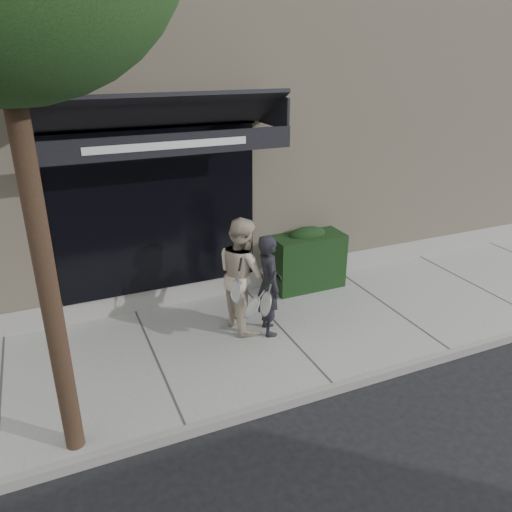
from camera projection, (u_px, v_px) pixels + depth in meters
name	position (u px, v px, depth m)	size (l,w,h in m)	color
ground	(282.00, 336.00, 7.87)	(80.00, 80.00, 0.00)	black
sidewalk	(282.00, 332.00, 7.85)	(20.00, 3.00, 0.12)	gray
curb	(334.00, 389.00, 6.53)	(20.00, 0.10, 0.14)	gray
building_facade	(185.00, 120.00, 11.01)	(14.30, 8.04, 5.64)	#BCAB8F
hedge	(306.00, 258.00, 9.08)	(1.30, 0.70, 1.14)	black
pedestrian_front	(269.00, 285.00, 7.47)	(0.75, 0.77, 1.59)	black
pedestrian_back	(243.00, 274.00, 7.59)	(0.76, 0.95, 1.79)	beige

